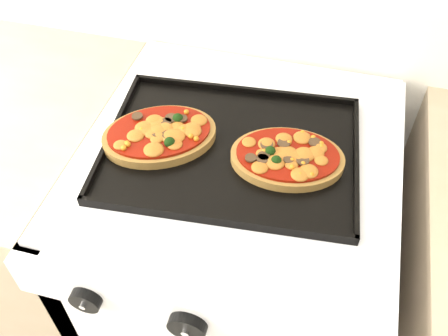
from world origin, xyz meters
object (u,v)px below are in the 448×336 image
(pizza_left, at_px, (159,134))
(pizza_right, at_px, (287,156))
(baking_tray, at_px, (231,148))
(stove, at_px, (235,275))

(pizza_left, distance_m, pizza_right, 0.24)
(pizza_left, height_order, pizza_right, pizza_left)
(baking_tray, xyz_separation_m, pizza_right, (0.11, -0.01, 0.01))
(baking_tray, height_order, pizza_left, pizza_left)
(pizza_left, relative_size, pizza_right, 1.05)
(pizza_left, bearing_deg, pizza_right, 1.03)
(stove, relative_size, baking_tray, 1.98)
(baking_tray, bearing_deg, stove, 35.25)
(stove, distance_m, baking_tray, 0.47)
(pizza_left, xyz_separation_m, pizza_right, (0.24, 0.00, -0.00))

